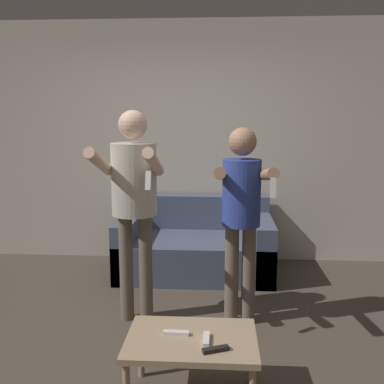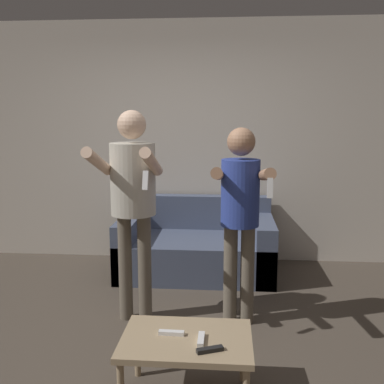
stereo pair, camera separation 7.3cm
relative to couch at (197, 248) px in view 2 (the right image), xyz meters
The scene contains 9 objects.
ground_plane 1.65m from the couch, 96.48° to the right, with size 14.00×14.00×0.00m, color #4C4238.
wall_back 1.21m from the couch, 110.20° to the left, with size 6.40×0.06×2.70m.
couch is the anchor object (origin of this frame).
person_standing_left 1.50m from the couch, 109.67° to the right, with size 0.48×0.74×1.70m.
person_standing_right 1.45m from the couch, 70.48° to the right, with size 0.42×0.78×1.57m.
coffee_table 2.21m from the couch, 87.47° to the right, with size 0.76×0.53×0.40m.
remote_near 2.37m from the couch, 84.19° to the right, with size 0.15×0.09×0.02m.
remote_mid 2.25m from the couch, 85.30° to the right, with size 0.04×0.15×0.02m.
remote_far 2.18m from the couch, 89.84° to the right, with size 0.15×0.04×0.02m.
Camera 2 is at (0.51, -2.98, 1.67)m, focal length 42.00 mm.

